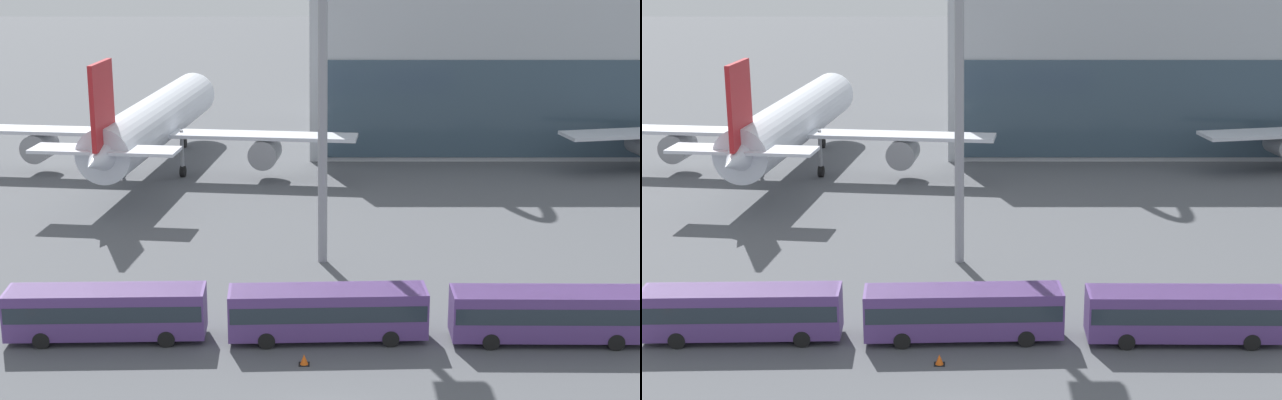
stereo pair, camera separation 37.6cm
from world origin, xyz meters
The scene contains 6 objects.
airliner_at_gate_near centered at (-16.64, 50.45, 5.04)m, with size 40.37×37.74×12.98m.
shuttle_bus_0 centered at (-12.90, 10.42, 1.87)m, with size 11.78×2.99×3.17m.
shuttle_bus_1 centered at (0.21, 10.44, 1.87)m, with size 11.80×3.10×3.17m.
shuttle_bus_2 centered at (13.32, 10.12, 1.87)m, with size 11.73×2.79×3.17m.
floodlight_mast centered at (-0.06, 24.36, 15.46)m, with size 2.84×2.84×23.30m.
traffic_cone_1 centered at (-1.14, 6.96, 0.30)m, with size 0.62×0.62×0.61m.
Camera 2 is at (0.13, -43.47, 23.90)m, focal length 55.00 mm.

